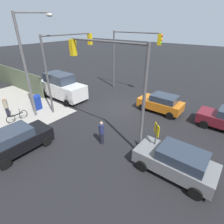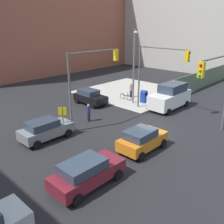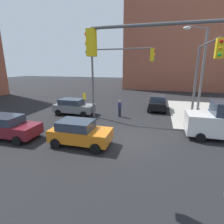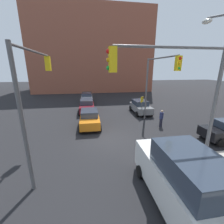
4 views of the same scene
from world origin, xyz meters
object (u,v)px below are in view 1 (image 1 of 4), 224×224
(pedestrian_crossing, at_px, (102,132))
(mailbox_blue, at_px, (37,102))
(hatchback_orange, at_px, (161,103))
(bicycle_leaning_on_fence, at_px, (17,116))
(hatchback_black, at_px, (17,140))
(van_white_delivery, at_px, (62,87))
(traffic_signal_nw_corner, at_px, (112,74))
(pedestrian_waiting, at_px, (6,107))
(sedan_gray, at_px, (176,161))
(traffic_signal_se_corner, at_px, (130,50))
(traffic_signal_ne_corner, at_px, (66,56))
(street_lamp_corner, at_px, (29,61))

(pedestrian_crossing, bearing_deg, mailbox_blue, 159.73)
(hatchback_orange, distance_m, bicycle_leaning_on_fence, 12.44)
(pedestrian_crossing, bearing_deg, hatchback_black, -151.98)
(mailbox_blue, height_order, hatchback_black, hatchback_black)
(hatchback_black, height_order, van_white_delivery, van_white_delivery)
(hatchback_black, xyz_separation_m, pedestrian_crossing, (-3.58, -3.83, 0.03))
(traffic_signal_nw_corner, bearing_deg, bicycle_leaning_on_fence, 18.86)
(van_white_delivery, xyz_separation_m, pedestrian_crossing, (-8.50, 3.40, -0.41))
(van_white_delivery, relative_size, pedestrian_waiting, 3.03)
(sedan_gray, relative_size, bicycle_leaning_on_fence, 2.35)
(traffic_signal_se_corner, distance_m, traffic_signal_ne_corner, 7.24)
(traffic_signal_se_corner, bearing_deg, pedestrian_crossing, 113.67)
(van_white_delivery, relative_size, bicycle_leaning_on_fence, 3.09)
(mailbox_blue, distance_m, hatchback_black, 6.13)
(traffic_signal_se_corner, bearing_deg, hatchback_orange, 152.30)
(sedan_gray, height_order, bicycle_leaning_on_fence, sedan_gray)
(van_white_delivery, bearing_deg, street_lamp_corner, 112.81)
(traffic_signal_ne_corner, height_order, van_white_delivery, traffic_signal_ne_corner)
(traffic_signal_se_corner, xyz_separation_m, pedestrian_crossing, (-4.25, 9.70, -3.79))
(street_lamp_corner, bearing_deg, sedan_gray, -176.28)
(street_lamp_corner, distance_m, hatchback_orange, 11.47)
(traffic_signal_nw_corner, distance_m, sedan_gray, 5.92)
(street_lamp_corner, distance_m, mailbox_blue, 4.18)
(traffic_signal_ne_corner, bearing_deg, sedan_gray, 167.96)
(van_white_delivery, height_order, pedestrian_crossing, van_white_delivery)
(sedan_gray, height_order, pedestrian_waiting, pedestrian_waiting)
(street_lamp_corner, relative_size, bicycle_leaning_on_fence, 4.57)
(pedestrian_crossing, bearing_deg, pedestrian_waiting, 175.16)
(hatchback_orange, height_order, pedestrian_crossing, pedestrian_crossing)
(traffic_signal_nw_corner, height_order, traffic_signal_ne_corner, same)
(mailbox_blue, bearing_deg, hatchback_black, 138.87)
(traffic_signal_se_corner, bearing_deg, van_white_delivery, 55.99)
(traffic_signal_nw_corner, distance_m, hatchback_orange, 7.32)
(street_lamp_corner, distance_m, pedestrian_waiting, 4.60)
(sedan_gray, bearing_deg, pedestrian_waiting, 10.84)
(van_white_delivery, bearing_deg, mailbox_blue, 95.40)
(street_lamp_corner, xyz_separation_m, pedestrian_waiting, (1.88, 1.84, -3.77))
(hatchback_black, xyz_separation_m, van_white_delivery, (4.92, -7.23, 0.44))
(sedan_gray, bearing_deg, traffic_signal_se_corner, -45.70)
(traffic_signal_nw_corner, bearing_deg, pedestrian_waiting, 17.69)
(street_lamp_corner, height_order, pedestrian_crossing, street_lamp_corner)
(sedan_gray, distance_m, pedestrian_waiting, 13.87)
(street_lamp_corner, height_order, hatchback_black, street_lamp_corner)
(traffic_signal_ne_corner, xyz_separation_m, hatchback_orange, (-7.58, -4.08, -3.79))
(traffic_signal_nw_corner, xyz_separation_m, traffic_signal_se_corner, (4.54, -9.00, 0.01))
(traffic_signal_se_corner, relative_size, pedestrian_crossing, 3.89)
(traffic_signal_se_corner, height_order, street_lamp_corner, street_lamp_corner)
(mailbox_blue, bearing_deg, traffic_signal_ne_corner, -122.98)
(traffic_signal_nw_corner, height_order, van_white_delivery, traffic_signal_nw_corner)
(street_lamp_corner, relative_size, pedestrian_waiting, 4.49)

